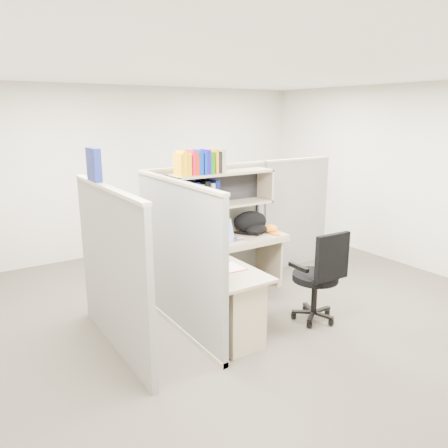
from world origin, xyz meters
TOP-DOWN VIEW (x-y plane):
  - ground at (0.00, 0.00)m, footprint 6.00×6.00m
  - room_shell at (0.00, 0.00)m, footprint 6.00×6.00m
  - cubicle at (-0.37, 0.45)m, footprint 3.79×1.84m
  - desk at (-0.41, -0.29)m, footprint 1.74×1.75m
  - laptop at (0.01, 0.46)m, footprint 0.37×0.37m
  - backpack at (0.51, 0.59)m, footprint 0.57×0.50m
  - orange_cap at (0.73, 0.50)m, footprint 0.21×0.24m
  - snack_canister at (-0.50, -0.03)m, footprint 0.11×0.11m
  - tissue_box at (-0.71, -0.48)m, footprint 0.16×0.16m
  - mouse at (0.18, 0.43)m, footprint 0.09×0.06m
  - paper_cup at (-0.03, 0.77)m, footprint 0.07×0.07m
  - book_stack at (0.18, 0.81)m, footprint 0.21×0.24m
  - loose_paper at (-0.46, -0.34)m, footprint 0.21×0.28m
  - task_chair at (0.46, -0.67)m, footprint 0.56×0.52m

SIDE VIEW (x-z plane):
  - ground at x=0.00m, z-range 0.00..0.00m
  - task_chair at x=0.46m, z-range -0.16..0.91m
  - desk at x=-0.41m, z-range 0.07..0.80m
  - loose_paper at x=-0.46m, z-range 0.73..0.73m
  - mouse at x=0.18m, z-range 0.73..0.76m
  - paper_cup at x=-0.03m, z-range 0.73..0.82m
  - book_stack at x=0.18m, z-range 0.73..0.83m
  - orange_cap at x=0.73m, z-range 0.73..0.83m
  - snack_canister at x=-0.50m, z-range 0.73..0.85m
  - tissue_box at x=-0.71m, z-range 0.73..0.93m
  - laptop at x=0.01m, z-range 0.73..0.98m
  - backpack at x=0.51m, z-range 0.73..1.01m
  - cubicle at x=-0.37m, z-range -0.07..1.88m
  - room_shell at x=0.00m, z-range -1.38..4.62m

